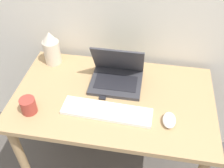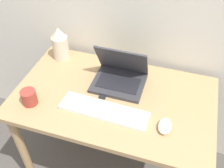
# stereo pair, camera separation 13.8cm
# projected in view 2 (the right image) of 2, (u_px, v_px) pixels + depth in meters

# --- Properties ---
(desk) EXTENTS (1.11, 0.66, 0.77)m
(desk) POSITION_uv_depth(u_px,v_px,m) (113.00, 109.00, 1.53)
(desk) COLOR tan
(desk) RESTS_ON ground_plane
(laptop) EXTENTS (0.29, 0.25, 0.24)m
(laptop) POSITION_uv_depth(u_px,v_px,m) (120.00, 75.00, 1.51)
(laptop) COLOR #333338
(laptop) RESTS_ON desk
(keyboard) EXTENTS (0.48, 0.14, 0.02)m
(keyboard) POSITION_uv_depth(u_px,v_px,m) (104.00, 111.00, 1.36)
(keyboard) COLOR white
(keyboard) RESTS_ON desk
(mouse) EXTENTS (0.07, 0.10, 0.04)m
(mouse) POSITION_uv_depth(u_px,v_px,m) (165.00, 126.00, 1.28)
(mouse) COLOR white
(mouse) RESTS_ON desk
(vase) EXTENTS (0.10, 0.10, 0.22)m
(vase) POSITION_uv_depth(u_px,v_px,m) (60.00, 44.00, 1.64)
(vase) COLOR beige
(vase) RESTS_ON desk
(mp3_player) EXTENTS (0.04, 0.05, 0.01)m
(mp3_player) POSITION_uv_depth(u_px,v_px,m) (103.00, 95.00, 1.45)
(mp3_player) COLOR black
(mp3_player) RESTS_ON desk
(mug) EXTENTS (0.08, 0.08, 0.09)m
(mug) POSITION_uv_depth(u_px,v_px,m) (29.00, 97.00, 1.39)
(mug) COLOR #9E382D
(mug) RESTS_ON desk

